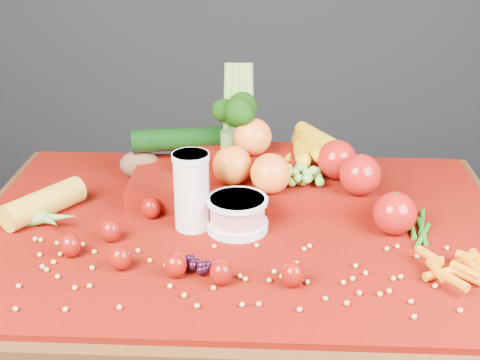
{
  "coord_description": "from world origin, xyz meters",
  "views": [
    {
      "loc": [
        0.06,
        -1.18,
        1.38
      ],
      "look_at": [
        0.0,
        0.02,
        0.85
      ],
      "focal_mm": 50.0,
      "sensor_mm": 36.0,
      "label": 1
    }
  ],
  "objects_px": {
    "table": "(240,270)",
    "produce_mound": "(265,167)",
    "yogurt_bowl": "(237,213)",
    "milk_glass": "(192,188)"
  },
  "relations": [
    {
      "from": "table",
      "to": "produce_mound",
      "type": "relative_size",
      "value": 1.83
    },
    {
      "from": "yogurt_bowl",
      "to": "produce_mound",
      "type": "xyz_separation_m",
      "value": [
        0.05,
        0.17,
        0.03
      ]
    },
    {
      "from": "milk_glass",
      "to": "table",
      "type": "bearing_deg",
      "value": 9.06
    },
    {
      "from": "yogurt_bowl",
      "to": "produce_mound",
      "type": "bearing_deg",
      "value": 73.02
    },
    {
      "from": "yogurt_bowl",
      "to": "produce_mound",
      "type": "height_order",
      "value": "produce_mound"
    },
    {
      "from": "produce_mound",
      "to": "table",
      "type": "bearing_deg",
      "value": -107.81
    },
    {
      "from": "table",
      "to": "produce_mound",
      "type": "xyz_separation_m",
      "value": [
        0.05,
        0.15,
        0.17
      ]
    },
    {
      "from": "produce_mound",
      "to": "milk_glass",
      "type": "bearing_deg",
      "value": -130.48
    },
    {
      "from": "table",
      "to": "yogurt_bowl",
      "type": "distance_m",
      "value": 0.14
    },
    {
      "from": "table",
      "to": "yogurt_bowl",
      "type": "height_order",
      "value": "yogurt_bowl"
    }
  ]
}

